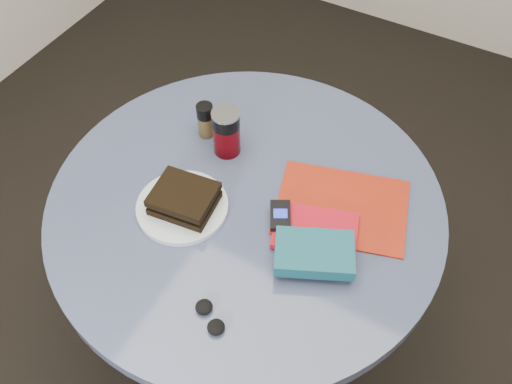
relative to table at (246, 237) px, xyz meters
The scene contains 11 objects.
ground 0.59m from the table, ahead, with size 4.00×4.00×0.00m, color black.
table is the anchor object (origin of this frame).
plate 0.23m from the table, 140.94° to the right, with size 0.23×0.23×0.01m, color silver.
sandwich 0.25m from the table, 140.49° to the right, with size 0.16×0.14×0.05m.
soda_can 0.29m from the table, 135.77° to the left, with size 0.08×0.08×0.14m.
pepper_grinder 0.34m from the table, 144.46° to the left, with size 0.05×0.05×0.10m.
magazine 0.29m from the table, 23.25° to the left, with size 0.32×0.24×0.01m, color maroon.
red_book 0.26m from the table, ahead, with size 0.20×0.13×0.02m, color #B60E1E.
novel 0.32m from the table, 20.12° to the right, with size 0.18×0.12×0.03m, color #134D5E.
mp3_player 0.22m from the table, 10.42° to the right, with size 0.08×0.10×0.02m.
headphones 0.38m from the table, 73.40° to the right, with size 0.10×0.08×0.02m.
Camera 1 is at (0.45, -0.76, 1.88)m, focal length 40.00 mm.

